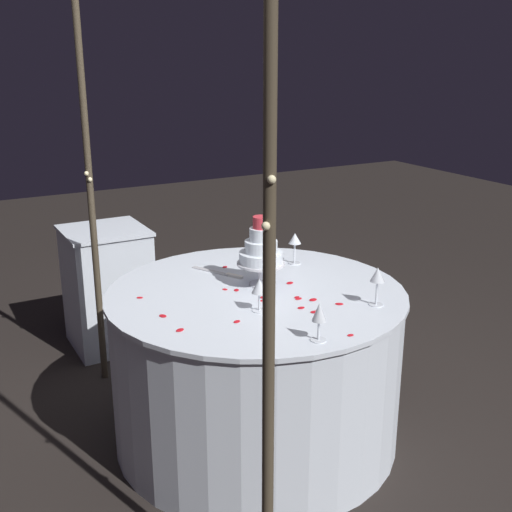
# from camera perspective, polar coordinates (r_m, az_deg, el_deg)

# --- Properties ---
(ground_plane) EXTENTS (12.00, 12.00, 0.00)m
(ground_plane) POSITION_cam_1_polar(r_m,az_deg,el_deg) (3.21, 0.00, -15.59)
(ground_plane) COLOR black
(decorative_arch) EXTENTS (1.90, 0.05, 2.47)m
(decorative_arch) POSITION_cam_1_polar(r_m,az_deg,el_deg) (2.50, -9.71, 12.88)
(decorative_arch) COLOR #473D2D
(decorative_arch) RESTS_ON ground
(main_table) EXTENTS (1.34, 1.34, 0.74)m
(main_table) POSITION_cam_1_polar(r_m,az_deg,el_deg) (3.03, 0.00, -9.69)
(main_table) COLOR silver
(main_table) RESTS_ON ground
(side_table) EXTENTS (0.48, 0.48, 0.75)m
(side_table) POSITION_cam_1_polar(r_m,az_deg,el_deg) (4.06, -13.00, -2.75)
(side_table) COLOR silver
(side_table) RESTS_ON ground
(tiered_cake) EXTENTS (0.22, 0.22, 0.32)m
(tiered_cake) POSITION_cam_1_polar(r_m,az_deg,el_deg) (2.90, 0.45, 0.49)
(tiered_cake) COLOR silver
(tiered_cake) RESTS_ON main_table
(wine_glass_0) EXTENTS (0.06, 0.06, 0.14)m
(wine_glass_0) POSITION_cam_1_polar(r_m,az_deg,el_deg) (2.62, 0.30, -2.80)
(wine_glass_0) COLOR silver
(wine_glass_0) RESTS_ON main_table
(wine_glass_1) EXTENTS (0.06, 0.06, 0.16)m
(wine_glass_1) POSITION_cam_1_polar(r_m,az_deg,el_deg) (3.21, 3.46, 1.40)
(wine_glass_1) COLOR silver
(wine_glass_1) RESTS_ON main_table
(wine_glass_2) EXTENTS (0.06, 0.06, 0.15)m
(wine_glass_2) POSITION_cam_1_polar(r_m,az_deg,el_deg) (2.37, 5.62, -5.17)
(wine_glass_2) COLOR silver
(wine_glass_2) RESTS_ON main_table
(wine_glass_3) EXTENTS (0.06, 0.06, 0.17)m
(wine_glass_3) POSITION_cam_1_polar(r_m,az_deg,el_deg) (2.72, 10.73, -1.82)
(wine_glass_3) COLOR silver
(wine_glass_3) RESTS_ON main_table
(cake_knife) EXTENTS (0.27, 0.15, 0.01)m
(cake_knife) POSITION_cam_1_polar(r_m,az_deg,el_deg) (3.09, -3.21, -1.51)
(cake_knife) COLOR silver
(cake_knife) RESTS_ON main_table
(rose_petal_0) EXTENTS (0.04, 0.05, 0.00)m
(rose_petal_0) POSITION_cam_1_polar(r_m,az_deg,el_deg) (2.78, 5.09, -3.88)
(rose_petal_0) COLOR red
(rose_petal_0) RESTS_ON main_table
(rose_petal_1) EXTENTS (0.03, 0.04, 0.00)m
(rose_petal_1) POSITION_cam_1_polar(r_m,az_deg,el_deg) (2.55, -1.71, -5.83)
(rose_petal_1) COLOR red
(rose_petal_1) RESTS_ON main_table
(rose_petal_2) EXTENTS (0.02, 0.03, 0.00)m
(rose_petal_2) POSITION_cam_1_polar(r_m,az_deg,el_deg) (2.69, 4.02, -4.60)
(rose_petal_2) COLOR red
(rose_petal_2) RESTS_ON main_table
(rose_petal_3) EXTENTS (0.04, 0.04, 0.00)m
(rose_petal_3) POSITION_cam_1_polar(r_m,az_deg,el_deg) (3.18, -2.78, -0.98)
(rose_petal_3) COLOR red
(rose_petal_3) RESTS_ON main_table
(rose_petal_4) EXTENTS (0.03, 0.04, 0.00)m
(rose_petal_4) POSITION_cam_1_polar(r_m,az_deg,el_deg) (2.79, 3.79, -3.80)
(rose_petal_4) COLOR red
(rose_petal_4) RESTS_ON main_table
(rose_petal_5) EXTENTS (0.03, 0.04, 0.00)m
(rose_petal_5) POSITION_cam_1_polar(r_m,az_deg,el_deg) (2.80, 0.70, -3.68)
(rose_petal_5) COLOR red
(rose_petal_5) RESTS_ON main_table
(rose_petal_6) EXTENTS (0.04, 0.04, 0.00)m
(rose_petal_6) POSITION_cam_1_polar(r_m,az_deg,el_deg) (2.49, -6.76, -6.54)
(rose_petal_6) COLOR red
(rose_petal_6) RESTS_ON main_table
(rose_petal_7) EXTENTS (0.04, 0.03, 0.00)m
(rose_petal_7) POSITION_cam_1_polar(r_m,az_deg,el_deg) (2.88, -1.75, -3.04)
(rose_petal_7) COLOR red
(rose_petal_7) RESTS_ON main_table
(rose_petal_8) EXTENTS (0.03, 0.03, 0.00)m
(rose_petal_8) POSITION_cam_1_polar(r_m,az_deg,el_deg) (2.84, -10.27, -3.65)
(rose_petal_8) COLOR red
(rose_petal_8) RESTS_ON main_table
(rose_petal_9) EXTENTS (0.03, 0.03, 0.00)m
(rose_petal_9) POSITION_cam_1_polar(r_m,az_deg,el_deg) (2.65, 5.27, -4.95)
(rose_petal_9) COLOR red
(rose_petal_9) RESTS_ON main_table
(rose_petal_10) EXTENTS (0.03, 0.03, 0.00)m
(rose_petal_10) POSITION_cam_1_polar(r_m,az_deg,el_deg) (2.76, 0.44, -3.98)
(rose_petal_10) COLOR red
(rose_petal_10) RESTS_ON main_table
(rose_petal_11) EXTENTS (0.03, 0.03, 0.00)m
(rose_petal_11) POSITION_cam_1_polar(r_m,az_deg,el_deg) (2.89, -2.78, -2.97)
(rose_petal_11) COLOR red
(rose_petal_11) RESTS_ON main_table
(rose_petal_12) EXTENTS (0.04, 0.04, 0.00)m
(rose_petal_12) POSITION_cam_1_polar(r_m,az_deg,el_deg) (2.75, 7.40, -4.24)
(rose_petal_12) COLOR red
(rose_petal_12) RESTS_ON main_table
(rose_petal_13) EXTENTS (0.04, 0.05, 0.00)m
(rose_petal_13) POSITION_cam_1_polar(r_m,az_deg,el_deg) (2.97, 3.02, -2.40)
(rose_petal_13) COLOR red
(rose_petal_13) RESTS_ON main_table
(rose_petal_14) EXTENTS (0.03, 0.04, 0.00)m
(rose_petal_14) POSITION_cam_1_polar(r_m,az_deg,el_deg) (2.65, 5.23, -4.97)
(rose_petal_14) COLOR red
(rose_petal_14) RESTS_ON main_table
(rose_petal_15) EXTENTS (0.02, 0.03, 0.00)m
(rose_petal_15) POSITION_cam_1_polar(r_m,az_deg,el_deg) (2.46, 8.38, -6.96)
(rose_petal_15) COLOR red
(rose_petal_15) RESTS_ON main_table
(rose_petal_16) EXTENTS (0.03, 0.03, 0.00)m
(rose_petal_16) POSITION_cam_1_polar(r_m,az_deg,el_deg) (2.80, 3.64, -3.67)
(rose_petal_16) COLOR red
(rose_petal_16) RESTS_ON main_table
(rose_petal_17) EXTENTS (0.04, 0.03, 0.00)m
(rose_petal_17) POSITION_cam_1_polar(r_m,az_deg,el_deg) (2.63, -8.27, -5.28)
(rose_petal_17) COLOR red
(rose_petal_17) RESTS_ON main_table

